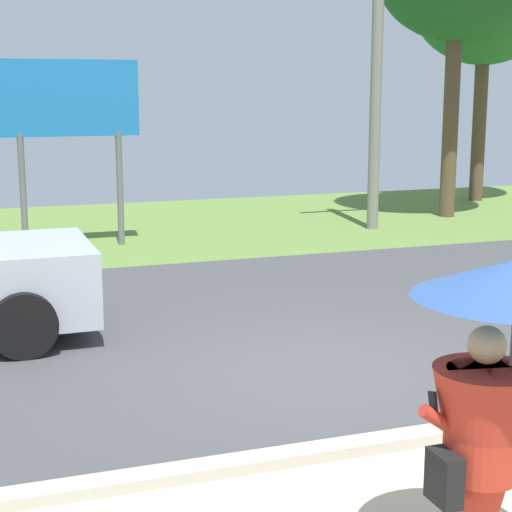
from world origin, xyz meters
The scene contains 4 objects.
ground_plane centered at (0.00, 2.95, -0.05)m, with size 40.00×22.00×0.20m.
monk_pedestrian centered at (-0.80, -4.12, 1.18)m, with size 1.18×1.18×2.13m.
utility_pole centered at (4.76, 8.16, 3.53)m, with size 1.80×0.24×6.71m.
roadside_billboard centered at (-1.59, 8.11, 2.55)m, with size 2.60×0.12×3.50m.
Camera 1 is at (-3.59, -7.98, 3.02)m, focal length 59.38 mm.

